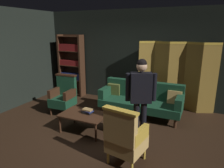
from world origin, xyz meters
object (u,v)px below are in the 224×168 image
bookshelf (72,64)px  standing_figure (141,94)px  book_black_cloth (88,112)px  book_tan_leather (88,110)px  book_navy_cloth (88,111)px  coffee_table (84,116)px  armchair_gilt_accent (125,137)px  velvet_couch (141,99)px  folding_screen (176,75)px  armchair_wing_left (64,95)px

bookshelf → standing_figure: bearing=-34.1°
book_black_cloth → standing_figure: bearing=0.6°
book_tan_leather → book_navy_cloth: bearing=90.0°
book_navy_cloth → bookshelf: bearing=131.8°
coffee_table → book_navy_cloth: bearing=52.5°
armchair_gilt_accent → book_tan_leather: 1.39m
standing_figure → book_black_cloth: bearing=-179.4°
velvet_couch → armchair_gilt_accent: bearing=-80.6°
armchair_gilt_accent → book_tan_leather: size_ratio=4.82×
coffee_table → book_black_cloth: bearing=52.5°
book_tan_leather → book_black_cloth: bearing=-90.0°
bookshelf → book_tan_leather: bearing=-48.2°
folding_screen → book_black_cloth: 2.73m
bookshelf → folding_screen: bearing=1.5°
armchair_gilt_accent → book_black_cloth: size_ratio=5.10×
folding_screen → book_tan_leather: bearing=-125.4°
bookshelf → coffee_table: size_ratio=2.05×
book_navy_cloth → armchair_wing_left: bearing=151.1°
velvet_couch → armchair_wing_left: armchair_wing_left is taller
standing_figure → book_navy_cloth: size_ratio=6.67×
bookshelf → book_black_cloth: bookshelf is taller
bookshelf → book_black_cloth: (1.87, -2.09, -0.64)m
bookshelf → book_tan_leather: size_ratio=9.49×
armchair_gilt_accent → armchair_wing_left: same height
velvet_couch → armchair_gilt_accent: (0.35, -2.10, 0.04)m
book_black_cloth → armchair_gilt_accent: bearing=-32.5°
coffee_table → armchair_wing_left: size_ratio=0.96×
standing_figure → book_tan_leather: bearing=-179.4°
book_tan_leather → coffee_table: bearing=-127.5°
folding_screen → velvet_couch: folding_screen is taller
armchair_gilt_accent → armchair_wing_left: 2.68m
coffee_table → book_navy_cloth: (0.06, 0.08, 0.10)m
book_black_cloth → book_tan_leather: bearing=90.0°
folding_screen → book_black_cloth: (-1.55, -2.18, -0.54)m
velvet_couch → book_tan_leather: 1.59m
bookshelf → coffee_table: 2.91m
folding_screen → book_tan_leather: (-1.55, -2.18, -0.48)m
coffee_table → armchair_gilt_accent: bearing=-28.6°
folding_screen → armchair_wing_left: (-2.68, -1.56, -0.50)m
armchair_wing_left → book_tan_leather: 1.28m
coffee_table → book_black_cloth: (0.06, 0.08, 0.07)m
armchair_wing_left → book_navy_cloth: (1.12, -0.62, -0.02)m
armchair_wing_left → standing_figure: (2.32, -0.61, 0.54)m
standing_figure → book_tan_leather: size_ratio=7.88×
armchair_wing_left → book_black_cloth: (1.12, -0.62, -0.05)m
bookshelf → coffee_table: bookshelf is taller
armchair_gilt_accent → armchair_wing_left: (-2.30, 1.37, 0.00)m
armchair_gilt_accent → book_black_cloth: armchair_gilt_accent is taller
folding_screen → bookshelf: (-3.42, -0.09, 0.09)m
coffee_table → book_navy_cloth: book_navy_cloth is taller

